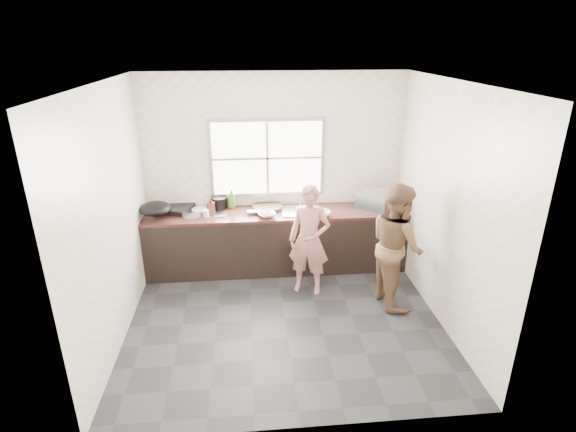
{
  "coord_description": "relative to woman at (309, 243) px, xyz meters",
  "views": [
    {
      "loc": [
        -0.38,
        -4.47,
        3.1
      ],
      "look_at": [
        0.1,
        0.65,
        1.05
      ],
      "focal_mm": 28.0,
      "sensor_mm": 36.0,
      "label": 1
    }
  ],
  "objects": [
    {
      "name": "woman",
      "position": [
        0.0,
        0.0,
        0.0
      ],
      "size": [
        0.57,
        0.47,
        1.34
      ],
      "primitive_type": "imported",
      "rotation": [
        0.0,
        0.0,
        -0.34
      ],
      "color": "tan",
      "rests_on": "floor"
    },
    {
      "name": "black_pot",
      "position": [
        -1.16,
        0.89,
        0.27
      ],
      "size": [
        0.29,
        0.29,
        0.16
      ],
      "primitive_type": "cylinder",
      "rotation": [
        0.0,
        0.0,
        0.36
      ],
      "color": "black",
      "rests_on": "countertop"
    },
    {
      "name": "dish_rack",
      "position": [
        0.93,
        0.57,
        0.34
      ],
      "size": [
        0.48,
        0.41,
        0.3
      ],
      "primitive_type": "cube",
      "rotation": [
        0.0,
        0.0,
        -0.37
      ],
      "color": "silver",
      "rests_on": "countertop"
    },
    {
      "name": "faucet",
      "position": [
        -0.02,
        0.86,
        0.34
      ],
      "size": [
        0.02,
        0.02,
        0.3
      ],
      "primitive_type": "cylinder",
      "color": "silver",
      "rests_on": "countertop"
    },
    {
      "name": "glass_jar",
      "position": [
        -1.31,
        0.55,
        0.24
      ],
      "size": [
        0.09,
        0.09,
        0.1
      ],
      "primitive_type": "cylinder",
      "rotation": [
        0.0,
        0.0,
        0.27
      ],
      "color": "white",
      "rests_on": "countertop"
    },
    {
      "name": "bottle_brown_short",
      "position": [
        -1.19,
        0.89,
        0.27
      ],
      "size": [
        0.16,
        0.16,
        0.16
      ],
      "primitive_type": "imported",
      "rotation": [
        0.0,
        0.0,
        0.4
      ],
      "color": "#3F220F",
      "rests_on": "countertop"
    },
    {
      "name": "plate_food",
      "position": [
        -1.42,
        0.84,
        0.2
      ],
      "size": [
        0.3,
        0.3,
        0.02
      ],
      "primitive_type": "cylinder",
      "rotation": [
        0.0,
        0.0,
        0.27
      ],
      "color": "white",
      "rests_on": "countertop"
    },
    {
      "name": "wall_front",
      "position": [
        -0.37,
        -2.24,
        0.68
      ],
      "size": [
        3.6,
        0.01,
        2.7
      ],
      "primitive_type": "cube",
      "color": "beige",
      "rests_on": "ground"
    },
    {
      "name": "sink",
      "position": [
        -0.02,
        0.66,
        0.19
      ],
      "size": [
        0.55,
        0.45,
        0.02
      ],
      "primitive_type": "cube",
      "color": "silver",
      "rests_on": "countertop"
    },
    {
      "name": "bottle_brown_tall",
      "position": [
        -1.26,
        0.72,
        0.29
      ],
      "size": [
        0.1,
        0.1,
        0.2
      ],
      "primitive_type": "imported",
      "rotation": [
        0.0,
        0.0,
        -0.12
      ],
      "color": "#4C1D13",
      "rests_on": "countertop"
    },
    {
      "name": "countertop",
      "position": [
        -0.37,
        0.66,
        0.17
      ],
      "size": [
        3.6,
        0.64,
        0.04
      ],
      "primitive_type": "cube",
      "color": "#371B16",
      "rests_on": "cabinet"
    },
    {
      "name": "cleaver",
      "position": [
        -0.67,
        0.62,
        0.23
      ],
      "size": [
        0.21,
        0.11,
        0.01
      ],
      "primitive_type": "cube",
      "rotation": [
        0.0,
        0.0,
        0.03
      ],
      "color": "silver",
      "rests_on": "cutting_board"
    },
    {
      "name": "bowl_crabs",
      "position": [
        0.23,
        0.45,
        0.22
      ],
      "size": [
        0.19,
        0.19,
        0.06
      ],
      "primitive_type": "imported",
      "rotation": [
        0.0,
        0.0,
        -0.06
      ],
      "color": "white",
      "rests_on": "countertop"
    },
    {
      "name": "wall_left",
      "position": [
        -2.17,
        -0.63,
        0.68
      ],
      "size": [
        0.01,
        3.2,
        2.7
      ],
      "primitive_type": "cube",
      "color": "silver",
      "rests_on": "ground"
    },
    {
      "name": "pot_lid_left",
      "position": [
        -1.52,
        0.6,
        0.19
      ],
      "size": [
        0.27,
        0.27,
        0.01
      ],
      "primitive_type": "cylinder",
      "rotation": [
        0.0,
        0.0,
        -0.1
      ],
      "color": "silver",
      "rests_on": "countertop"
    },
    {
      "name": "window_frame",
      "position": [
        -0.47,
        0.96,
        0.88
      ],
      "size": [
        1.6,
        0.05,
        1.1
      ],
      "primitive_type": "cube",
      "color": "#9EA0A5",
      "rests_on": "wall_back"
    },
    {
      "name": "wall_right",
      "position": [
        1.44,
        -0.63,
        0.68
      ],
      "size": [
        0.01,
        3.2,
        2.7
      ],
      "primitive_type": "cube",
      "color": "beige",
      "rests_on": "ground"
    },
    {
      "name": "bowl_mince",
      "position": [
        -0.51,
        0.5,
        0.22
      ],
      "size": [
        0.3,
        0.3,
        0.06
      ],
      "primitive_type": "imported",
      "rotation": [
        0.0,
        0.0,
        0.32
      ],
      "color": "white",
      "rests_on": "countertop"
    },
    {
      "name": "wall_back",
      "position": [
        -0.37,
        0.97,
        0.68
      ],
      "size": [
        3.6,
        0.01,
        2.7
      ],
      "primitive_type": "cube",
      "color": "silver",
      "rests_on": "ground"
    },
    {
      "name": "bowl_held",
      "position": [
        0.08,
        0.45,
        0.22
      ],
      "size": [
        0.2,
        0.2,
        0.06
      ],
      "primitive_type": "imported",
      "rotation": [
        0.0,
        0.0,
        0.14
      ],
      "color": "white",
      "rests_on": "countertop"
    },
    {
      "name": "person_side",
      "position": [
        1.02,
        -0.35,
        0.1
      ],
      "size": [
        0.66,
        0.81,
        1.54
      ],
      "primitive_type": "imported",
      "rotation": [
        0.0,
        0.0,
        1.68
      ],
      "color": "brown",
      "rests_on": "floor"
    },
    {
      "name": "floor",
      "position": [
        -0.37,
        -0.63,
        -0.68
      ],
      "size": [
        3.6,
        3.2,
        0.01
      ],
      "primitive_type": "cube",
      "color": "#28282B",
      "rests_on": "ground"
    },
    {
      "name": "bottle_green",
      "position": [
        -0.98,
        0.89,
        0.34
      ],
      "size": [
        0.15,
        0.15,
        0.3
      ],
      "primitive_type": "imported",
      "rotation": [
        0.0,
        0.0,
        -0.39
      ],
      "color": "#427E29",
      "rests_on": "countertop"
    },
    {
      "name": "wok",
      "position": [
        -1.98,
        0.58,
        0.33
      ],
      "size": [
        0.56,
        0.56,
        0.16
      ],
      "primitive_type": "ellipsoid",
      "rotation": [
        0.0,
        0.0,
        0.41
      ],
      "color": "black",
      "rests_on": "burner"
    },
    {
      "name": "window_glazing",
      "position": [
        -0.47,
        0.93,
        0.88
      ],
      "size": [
        1.5,
        0.01,
        1.0
      ],
      "primitive_type": "cube",
      "color": "white",
      "rests_on": "window_frame"
    },
    {
      "name": "burner",
      "position": [
        -1.77,
        0.86,
        0.22
      ],
      "size": [
        0.56,
        0.56,
        0.07
      ],
      "primitive_type": "cube",
      "rotation": [
        0.0,
        0.0,
        -0.33
      ],
      "color": "black",
      "rests_on": "countertop"
    },
    {
      "name": "pot_lid_right",
      "position": [
        -1.18,
        0.64,
        0.19
      ],
      "size": [
        0.32,
        0.32,
        0.01
      ],
      "primitive_type": "cylinder",
      "rotation": [
        0.0,
        0.0,
        0.31
      ],
      "color": "silver",
      "rests_on": "countertop"
    },
    {
      "name": "cutting_board",
      "position": [
        -0.48,
        0.81,
        0.21
      ],
      "size": [
        0.56,
        0.56,
        0.04
      ],
      "primitive_type": "cylinder",
      "rotation": [
        0.0,
        0.0,
        0.38
      ],
      "color": "#302312",
      "rests_on": "countertop"
    },
    {
      "name": "ceiling",
      "position": [
        -0.37,
        -0.63,
        2.03
      ],
      "size": [
        3.6,
        3.2,
        0.01
      ],
      "primitive_type": "cube",
      "color": "silver",
      "rests_on": "wall_back"
    },
    {
      "name": "cabinet",
      "position": [
        -0.37,
        0.66,
        -0.26
      ],
      "size": [
        3.6,
        0.62,
        0.82
      ],
      "primitive_type": "cube",
      "color": "black",
      "rests_on": "floor"
    }
  ]
}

